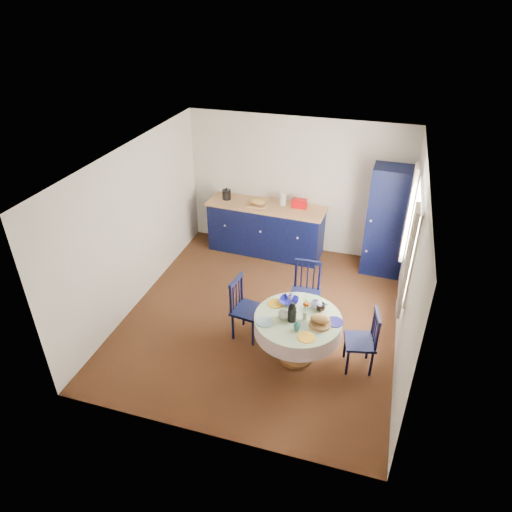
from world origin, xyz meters
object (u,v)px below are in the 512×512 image
at_px(mug_b, 297,327).
at_px(cobalt_bowl, 289,301).
at_px(chair_left, 245,308).
at_px(mug_d, 290,297).
at_px(pantry_cabinet, 387,222).
at_px(dining_table, 299,325).
at_px(mug_c, 321,307).
at_px(chair_far, 305,293).
at_px(mug_a, 284,315).
at_px(kitchen_counter, 266,228).
at_px(chair_right, 363,340).

bearing_deg(mug_b, cobalt_bowl, 113.42).
distance_m(chair_left, mug_d, 0.68).
height_order(pantry_cabinet, mug_d, pantry_cabinet).
xyz_separation_m(pantry_cabinet, mug_b, (-0.92, -2.83, -0.23)).
bearing_deg(dining_table, mug_b, -84.42).
xyz_separation_m(mug_c, mug_d, (-0.44, 0.12, -0.00)).
height_order(chair_far, mug_a, chair_far).
height_order(kitchen_counter, chair_far, kitchen_counter).
bearing_deg(chair_right, chair_far, -142.31).
height_order(chair_far, mug_d, chair_far).
bearing_deg(chair_far, pantry_cabinet, 57.05).
bearing_deg(mug_b, chair_far, 95.25).
xyz_separation_m(mug_d, cobalt_bowl, (0.01, -0.08, -0.02)).
height_order(chair_left, mug_b, chair_left).
xyz_separation_m(dining_table, cobalt_bowl, (-0.20, 0.27, 0.15)).
bearing_deg(dining_table, pantry_cabinet, 69.94).
height_order(pantry_cabinet, mug_b, pantry_cabinet).
bearing_deg(mug_a, mug_c, 34.41).
relative_size(mug_d, cobalt_bowl, 0.39).
relative_size(dining_table, mug_c, 8.86).
distance_m(kitchen_counter, cobalt_bowl, 2.59).
distance_m(dining_table, chair_right, 0.85).
height_order(pantry_cabinet, cobalt_bowl, pantry_cabinet).
relative_size(dining_table, chair_far, 1.19).
relative_size(pantry_cabinet, mug_d, 19.04).
xyz_separation_m(kitchen_counter, mug_b, (1.21, -2.89, 0.24)).
distance_m(dining_table, cobalt_bowl, 0.37).
bearing_deg(kitchen_counter, cobalt_bowl, -64.37).
xyz_separation_m(kitchen_counter, chair_far, (1.11, -1.81, -0.00)).
height_order(kitchen_counter, cobalt_bowl, kitchen_counter).
relative_size(chair_left, chair_far, 0.97).
height_order(dining_table, chair_far, dining_table).
distance_m(pantry_cabinet, dining_table, 2.78).
xyz_separation_m(chair_left, cobalt_bowl, (0.62, 0.01, 0.25)).
bearing_deg(mug_d, mug_a, -88.59).
distance_m(chair_far, mug_a, 0.95).
bearing_deg(chair_far, mug_b, -87.25).
bearing_deg(mug_b, mug_c, 65.45).
distance_m(kitchen_counter, pantry_cabinet, 2.18).
relative_size(chair_far, mug_b, 10.16).
xyz_separation_m(dining_table, mug_b, (0.02, -0.24, 0.16)).
bearing_deg(chair_left, chair_right, -87.79).
height_order(kitchen_counter, mug_c, kitchen_counter).
xyz_separation_m(chair_far, mug_d, (-0.13, -0.50, 0.25)).
relative_size(kitchen_counter, chair_far, 2.27).
distance_m(chair_left, mug_a, 0.76).
height_order(pantry_cabinet, chair_right, pantry_cabinet).
relative_size(chair_left, mug_a, 6.82).
bearing_deg(chair_right, kitchen_counter, -154.04).
bearing_deg(chair_left, kitchen_counter, 17.37).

